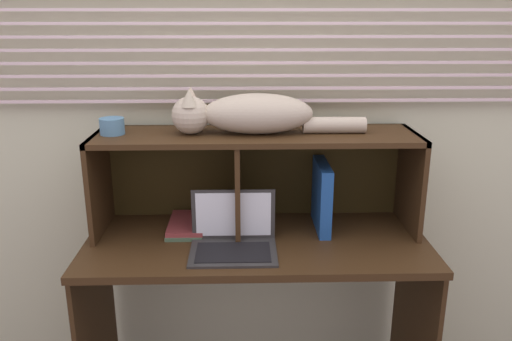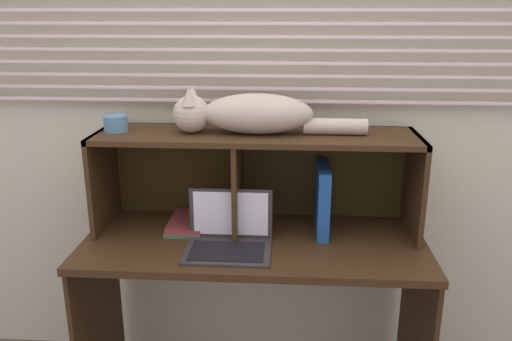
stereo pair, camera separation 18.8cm
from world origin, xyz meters
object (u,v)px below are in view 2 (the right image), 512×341
object	(u,v)px
cat	(247,114)
book_stack	(188,222)
laptop	(229,238)
binder_upright	(322,198)
small_basket	(116,123)

from	to	relation	value
cat	book_stack	distance (m)	0.54
laptop	binder_upright	bearing A→B (deg)	28.27
binder_upright	book_stack	size ratio (longest dim) A/B	1.08
cat	book_stack	bearing A→B (deg)	-179.97
small_basket	book_stack	bearing A→B (deg)	-0.03
binder_upright	book_stack	distance (m)	0.58
laptop	book_stack	world-z (taller)	laptop
book_stack	cat	bearing A→B (deg)	0.03
book_stack	small_basket	xyz separation A→B (m)	(-0.28, 0.00, 0.43)
laptop	binder_upright	xyz separation A→B (m)	(0.37, 0.20, 0.10)
cat	small_basket	size ratio (longest dim) A/B	8.00
cat	laptop	world-z (taller)	cat
laptop	book_stack	xyz separation A→B (m)	(-0.20, 0.20, -0.03)
binder_upright	book_stack	bearing A→B (deg)	-179.99
book_stack	small_basket	distance (m)	0.51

